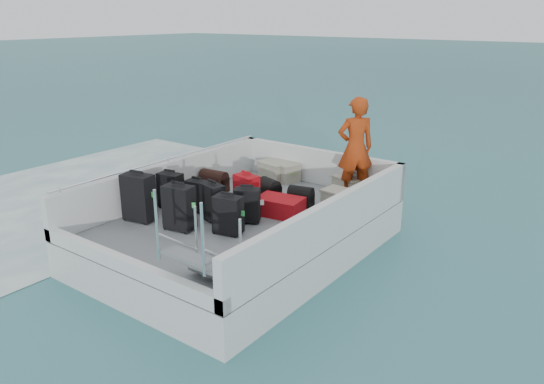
{
  "coord_description": "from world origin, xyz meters",
  "views": [
    {
      "loc": [
        5.37,
        -6.38,
        3.88
      ],
      "look_at": [
        0.26,
        0.5,
        1.0
      ],
      "focal_mm": 35.0,
      "sensor_mm": 36.0,
      "label": 1
    }
  ],
  "objects": [
    {
      "name": "duffel_2",
      "position": [
        0.55,
        0.96,
        0.78
      ],
      "size": [
        0.48,
        0.39,
        0.32
      ],
      "primitive_type": null,
      "rotation": [
        0.0,
        0.0,
        0.23
      ],
      "color": "black",
      "rests_on": "deck"
    },
    {
      "name": "ground",
      "position": [
        0.0,
        0.0,
        0.0
      ],
      "size": [
        160.0,
        160.0,
        0.0
      ],
      "primitive_type": "plane",
      "color": "#1A565B",
      "rests_on": "ground"
    },
    {
      "name": "suitcase_1",
      "position": [
        -1.31,
        -0.36,
        0.94
      ],
      "size": [
        0.46,
        0.31,
        0.64
      ],
      "primitive_type": "cube",
      "rotation": [
        0.0,
        0.0,
        0.17
      ],
      "color": "black",
      "rests_on": "deck"
    },
    {
      "name": "wake_foam",
      "position": [
        -4.8,
        0.0,
        0.0
      ],
      "size": [
        10.0,
        10.0,
        0.0
      ],
      "primitive_type": "plane",
      "color": "white",
      "rests_on": "ground"
    },
    {
      "name": "white_bag",
      "position": [
        0.8,
        2.2,
        1.02
      ],
      "size": [
        0.24,
        0.24,
        0.18
      ],
      "primitive_type": "ellipsoid",
      "color": "white",
      "rests_on": "crate_2"
    },
    {
      "name": "suitcase_6",
      "position": [
        0.25,
        -0.64,
        0.93
      ],
      "size": [
        0.49,
        0.35,
        0.61
      ],
      "primitive_type": "cube",
      "rotation": [
        0.0,
        0.0,
        0.22
      ],
      "color": "black",
      "rests_on": "deck"
    },
    {
      "name": "suitcase_8",
      "position": [
        0.41,
        0.52,
        0.77
      ],
      "size": [
        0.83,
        0.61,
        0.3
      ],
      "primitive_type": "cube",
      "rotation": [
        0.0,
        0.0,
        1.71
      ],
      "color": "#B10D17",
      "rests_on": "deck"
    },
    {
      "name": "suitcase_4",
      "position": [
        -0.33,
        -0.35,
        0.93
      ],
      "size": [
        0.47,
        0.35,
        0.63
      ],
      "primitive_type": "cube",
      "rotation": [
        0.0,
        0.0,
        -0.26
      ],
      "color": "black",
      "rests_on": "deck"
    },
    {
      "name": "yellow_bag",
      "position": [
        1.45,
        1.94,
        0.73
      ],
      "size": [
        0.28,
        0.26,
        0.22
      ],
      "primitive_type": "ellipsoid",
      "color": "yellow",
      "rests_on": "deck"
    },
    {
      "name": "duffel_1",
      "position": [
        -0.17,
        1.0,
        0.78
      ],
      "size": [
        0.47,
        0.4,
        0.32
      ],
      "primitive_type": null,
      "rotation": [
        0.0,
        0.0,
        -0.3
      ],
      "color": "black",
      "rests_on": "deck"
    },
    {
      "name": "deck_fittings",
      "position": [
        0.35,
        -0.32,
        0.99
      ],
      "size": [
        3.6,
        5.0,
        0.9
      ],
      "color": "silver",
      "rests_on": "deck"
    },
    {
      "name": "ferry_hull",
      "position": [
        0.0,
        0.0,
        0.3
      ],
      "size": [
        3.6,
        5.0,
        0.6
      ],
      "primitive_type": "cube",
      "color": "silver",
      "rests_on": "ground"
    },
    {
      "name": "duffel_0",
      "position": [
        -1.36,
        0.79,
        0.78
      ],
      "size": [
        0.56,
        0.35,
        0.32
      ],
      "primitive_type": null,
      "rotation": [
        0.0,
        0.0,
        0.1
      ],
      "color": "black",
      "rests_on": "deck"
    },
    {
      "name": "suitcase_0",
      "position": [
        -1.3,
        -1.09,
        1.02
      ],
      "size": [
        0.56,
        0.38,
        0.79
      ],
      "primitive_type": "cube",
      "rotation": [
        0.0,
        0.0,
        0.17
      ],
      "color": "black",
      "rests_on": "deck"
    },
    {
      "name": "deck",
      "position": [
        0.0,
        0.0,
        0.61
      ],
      "size": [
        3.3,
        4.7,
        0.02
      ],
      "primitive_type": "cube",
      "color": "slate",
      "rests_on": "ferry_hull"
    },
    {
      "name": "suitcase_3",
      "position": [
        -0.47,
        -0.97,
        0.98
      ],
      "size": [
        0.52,
        0.36,
        0.73
      ],
      "primitive_type": "cube",
      "rotation": [
        0.0,
        0.0,
        0.18
      ],
      "color": "black",
      "rests_on": "deck"
    },
    {
      "name": "suitcase_5",
      "position": [
        -0.25,
        0.43,
        0.92
      ],
      "size": [
        0.47,
        0.33,
        0.61
      ],
      "primitive_type": "cube",
      "rotation": [
        0.0,
        0.0,
        -0.16
      ],
      "color": "#B10D17",
      "rests_on": "deck"
    },
    {
      "name": "suitcase_7",
      "position": [
        0.19,
        -0.09,
        0.91
      ],
      "size": [
        0.48,
        0.41,
        0.58
      ],
      "primitive_type": "cube",
      "rotation": [
        0.0,
        0.0,
        0.51
      ],
      "color": "black",
      "rests_on": "deck"
    },
    {
      "name": "crate_3",
      "position": [
        1.11,
        1.34,
        0.78
      ],
      "size": [
        0.57,
        0.42,
        0.33
      ],
      "primitive_type": "cube",
      "rotation": [
        0.0,
        0.0,
        -0.08
      ],
      "color": "#9E9C89",
      "rests_on": "deck"
    },
    {
      "name": "crate_1",
      "position": [
        -0.67,
        2.2,
        0.8
      ],
      "size": [
        0.69,
        0.58,
        0.35
      ],
      "primitive_type": "cube",
      "rotation": [
        0.0,
        0.0,
        -0.36
      ],
      "color": "#9E9C89",
      "rests_on": "deck"
    },
    {
      "name": "suitcase_2",
      "position": [
        -0.83,
        -0.2,
        0.9
      ],
      "size": [
        0.41,
        0.27,
        0.56
      ],
      "primitive_type": "cube",
      "rotation": [
        0.0,
        0.0,
        0.11
      ],
      "color": "black",
      "rests_on": "deck"
    },
    {
      "name": "passenger",
      "position": [
        0.96,
        2.11,
        1.56
      ],
      "size": [
        0.8,
        0.81,
        1.88
      ],
      "primitive_type": "imported",
      "rotation": [
        0.0,
        0.0,
        -2.31
      ],
      "color": "#E54815",
      "rests_on": "deck"
    },
    {
      "name": "crate_2",
      "position": [
        0.8,
        2.2,
        0.78
      ],
      "size": [
        0.59,
        0.47,
        0.31
      ],
      "primitive_type": "cube",
      "rotation": [
        0.0,
        0.0,
        -0.24
      ],
      "color": "#9E9C89",
      "rests_on": "deck"
    },
    {
      "name": "crate_0",
      "position": [
        -0.88,
        2.11,
        0.79
      ],
      "size": [
        0.64,
        0.49,
        0.35
      ],
      "primitive_type": "cube",
      "rotation": [
        0.0,
        0.0,
        -0.18
      ],
      "color": "#9E9C89",
      "rests_on": "deck"
    }
  ]
}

